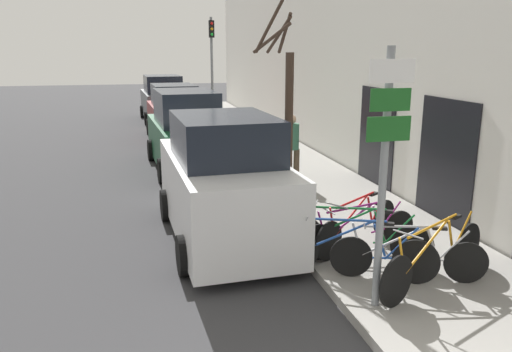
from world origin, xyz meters
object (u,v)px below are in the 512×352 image
at_px(signpost, 384,166).
at_px(bicycle_0, 435,258).
at_px(parked_car_2, 174,115).
at_px(parked_car_1, 186,134).
at_px(bicycle_2, 355,252).
at_px(bicycle_1, 408,256).
at_px(bicycle_3, 357,238).
at_px(pedestrian_near, 292,143).
at_px(street_tree, 286,117).
at_px(traffic_light, 212,60).
at_px(bicycle_5, 358,225).
at_px(bicycle_4, 360,231).
at_px(parked_car_0, 223,184).
at_px(parked_car_3, 163,100).

xyz_separation_m(signpost, bicycle_0, (1.07, 0.35, -1.47)).
bearing_deg(parked_car_2, parked_car_1, -93.62).
bearing_deg(bicycle_2, parked_car_1, 39.21).
xyz_separation_m(bicycle_1, bicycle_3, (-0.43, 0.80, 0.02)).
distance_m(bicycle_2, parked_car_1, 8.31).
xyz_separation_m(bicycle_2, pedestrian_near, (0.79, 5.62, 0.58)).
distance_m(bicycle_3, parked_car_1, 7.84).
relative_size(street_tree, traffic_light, 0.99).
height_order(parked_car_1, parked_car_2, parked_car_1).
height_order(bicycle_5, parked_car_1, parked_car_1).
bearing_deg(bicycle_2, parked_car_2, 34.59).
xyz_separation_m(bicycle_4, parked_car_0, (-2.01, 1.46, 0.55)).
xyz_separation_m(signpost, bicycle_3, (0.35, 1.39, -1.50)).
xyz_separation_m(signpost, pedestrian_near, (0.86, 6.46, -0.91)).
bearing_deg(pedestrian_near, parked_car_0, 49.34).
height_order(bicycle_2, pedestrian_near, pedestrian_near).
bearing_deg(bicycle_2, pedestrian_near, 19.88).
relative_size(bicycle_2, bicycle_3, 1.03).
height_order(bicycle_3, parked_car_0, parked_car_0).
relative_size(bicycle_5, parked_car_2, 0.44).
bearing_deg(bicycle_1, parked_car_2, 30.61).
bearing_deg(bicycle_2, parked_car_3, 32.98).
relative_size(bicycle_3, parked_car_1, 0.43).
bearing_deg(bicycle_3, street_tree, 38.39).
distance_m(parked_car_0, traffic_light, 11.57).
bearing_deg(parked_car_0, parked_car_2, 87.81).
relative_size(bicycle_4, parked_car_1, 0.46).
bearing_deg(bicycle_5, traffic_light, -28.53).
height_order(bicycle_5, parked_car_3, parked_car_3).
xyz_separation_m(parked_car_0, pedestrian_near, (2.32, 3.30, 0.06)).
bearing_deg(bicycle_1, traffic_light, 24.01).
xyz_separation_m(parked_car_0, parked_car_3, (-0.15, 16.60, -0.06)).
bearing_deg(parked_car_3, street_tree, -87.50).
height_order(bicycle_0, bicycle_2, bicycle_0).
xyz_separation_m(signpost, bicycle_2, (0.06, 0.84, -1.49)).
bearing_deg(bicycle_4, bicycle_5, -30.29).
bearing_deg(parked_car_2, bicycle_4, -83.63).
relative_size(bicycle_1, bicycle_4, 0.96).
bearing_deg(street_tree, parked_car_0, -152.53).
relative_size(pedestrian_near, traffic_light, 0.38).
height_order(signpost, street_tree, street_tree).
relative_size(bicycle_2, bicycle_5, 1.08).
distance_m(bicycle_1, pedestrian_near, 5.91).
bearing_deg(parked_car_3, bicycle_2, -87.95).
xyz_separation_m(parked_car_1, street_tree, (1.48, -5.09, 1.11)).
xyz_separation_m(bicycle_5, parked_car_3, (-2.24, 17.85, 0.48)).
height_order(parked_car_2, street_tree, street_tree).
distance_m(bicycle_5, parked_car_1, 7.41).
bearing_deg(parked_car_1, bicycle_1, -77.88).
bearing_deg(signpost, bicycle_5, 72.05).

